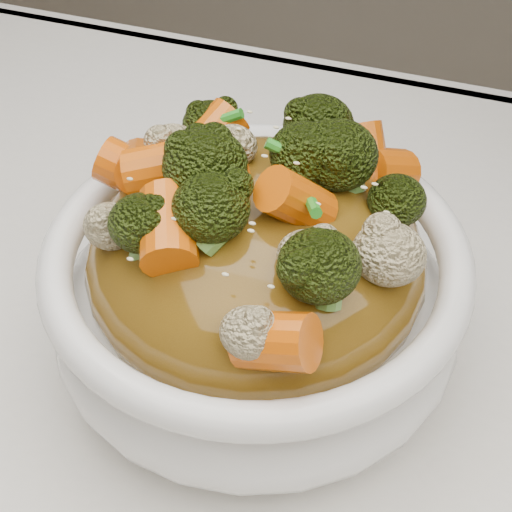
% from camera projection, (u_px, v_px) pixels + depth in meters
% --- Properties ---
extents(tablecloth, '(1.20, 0.80, 0.04)m').
position_uv_depth(tablecloth, '(249.00, 442.00, 0.46)').
color(tablecloth, silver).
rests_on(tablecloth, dining_table).
extents(bowl, '(0.27, 0.27, 0.09)m').
position_uv_depth(bowl, '(256.00, 300.00, 0.46)').
color(bowl, white).
rests_on(bowl, tablecloth).
extents(sauce_base, '(0.21, 0.21, 0.10)m').
position_uv_depth(sauce_base, '(256.00, 260.00, 0.43)').
color(sauce_base, brown).
rests_on(sauce_base, bowl).
extents(carrots, '(0.21, 0.21, 0.05)m').
position_uv_depth(carrots, '(256.00, 161.00, 0.39)').
color(carrots, '#D25706').
rests_on(carrots, sauce_base).
extents(broccoli, '(0.21, 0.21, 0.05)m').
position_uv_depth(broccoli, '(256.00, 163.00, 0.39)').
color(broccoli, black).
rests_on(broccoli, sauce_base).
extents(cauliflower, '(0.21, 0.21, 0.04)m').
position_uv_depth(cauliflower, '(256.00, 167.00, 0.39)').
color(cauliflower, '#C2B284').
rests_on(cauliflower, sauce_base).
extents(scallions, '(0.16, 0.16, 0.02)m').
position_uv_depth(scallions, '(256.00, 160.00, 0.39)').
color(scallions, '#25831E').
rests_on(scallions, sauce_base).
extents(sesame_seeds, '(0.19, 0.19, 0.01)m').
position_uv_depth(sesame_seeds, '(256.00, 160.00, 0.39)').
color(sesame_seeds, beige).
rests_on(sesame_seeds, sauce_base).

